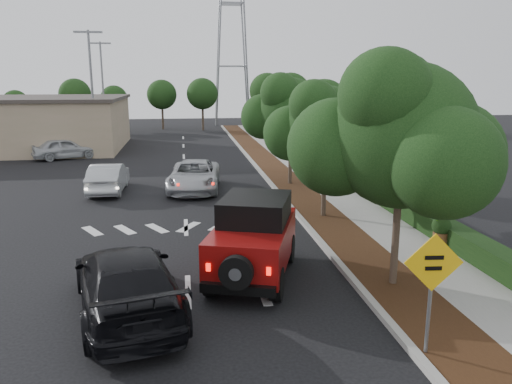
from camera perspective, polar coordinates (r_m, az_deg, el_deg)
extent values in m
plane|color=black|center=(13.85, -7.77, -11.18)|extent=(120.00, 120.00, 0.00)
cube|color=#9E9B93|center=(25.69, 2.18, 0.40)|extent=(0.20, 70.00, 0.15)
cube|color=black|center=(25.89, 4.35, 0.44)|extent=(1.80, 70.00, 0.12)
cube|color=gray|center=(26.37, 8.39, 0.56)|extent=(2.00, 70.00, 0.12)
cube|color=black|center=(26.73, 11.29, 1.36)|extent=(0.80, 70.00, 0.80)
cylinder|color=black|center=(15.91, -2.48, -6.12)|extent=(0.57, 0.94, 0.89)
cylinder|color=black|center=(15.65, 3.75, -6.47)|extent=(0.57, 0.94, 0.89)
cylinder|color=black|center=(13.39, -5.09, -9.92)|extent=(0.57, 0.94, 0.89)
cylinder|color=black|center=(13.07, 2.36, -10.47)|extent=(0.57, 0.94, 0.89)
cube|color=maroon|center=(14.26, -0.31, -5.80)|extent=(3.18, 4.52, 1.11)
cube|color=black|center=(14.31, -0.08, -1.94)|extent=(2.45, 2.72, 0.71)
cube|color=maroon|center=(15.75, 0.71, -4.32)|extent=(2.03, 1.64, 0.91)
cube|color=black|center=(12.49, -2.11, -11.06)|extent=(1.86, 0.79, 0.24)
cylinder|color=black|center=(12.16, -2.28, -9.20)|extent=(0.88, 0.50, 0.84)
cube|color=#FF190C|center=(12.53, -5.49, -8.57)|extent=(0.12, 0.08, 0.20)
cube|color=#FF190C|center=(12.23, 1.46, -9.06)|extent=(0.12, 0.08, 0.20)
imported|color=#ACAFB4|center=(25.72, -7.07, 1.86)|extent=(3.01, 5.60, 1.49)
imported|color=black|center=(12.66, -14.57, -9.86)|extent=(3.46, 5.99, 1.63)
imported|color=#B5BABE|center=(26.20, -16.53, 1.58)|extent=(1.62, 4.45, 1.46)
imported|color=#B6BABE|center=(38.02, -20.96, 4.67)|extent=(4.77, 3.31, 1.51)
cylinder|color=slate|center=(10.80, 19.25, -11.44)|extent=(0.09, 0.09, 2.34)
cube|color=yellow|center=(10.48, 19.63, -7.62)|extent=(1.19, 0.14, 1.20)
cube|color=black|center=(10.43, 19.73, -7.09)|extent=(0.38, 0.05, 0.08)
cube|color=black|center=(10.50, 19.63, -8.23)|extent=(0.33, 0.04, 0.08)
cylinder|color=brown|center=(17.81, 20.33, -5.12)|extent=(0.51, 0.51, 0.51)
sphere|color=black|center=(17.67, 20.45, -3.63)|extent=(0.64, 0.64, 0.64)
imported|color=black|center=(17.65, 20.47, -3.40)|extent=(0.55, 0.47, 0.60)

